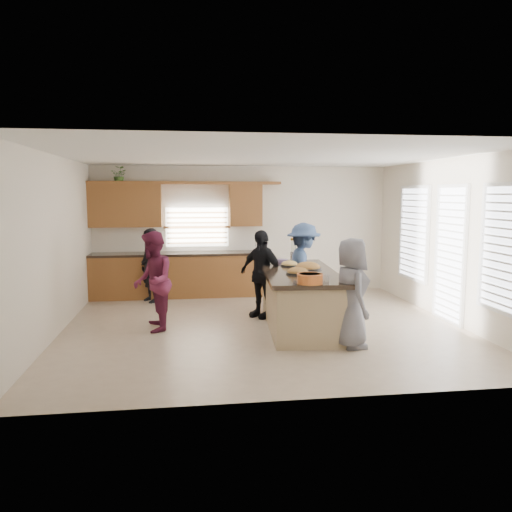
{
  "coord_description": "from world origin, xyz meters",
  "views": [
    {
      "loc": [
        -1.22,
        -8.0,
        2.19
      ],
      "look_at": [
        -0.07,
        0.3,
        1.15
      ],
      "focal_mm": 35.0,
      "sensor_mm": 36.0,
      "label": 1
    }
  ],
  "objects": [
    {
      "name": "floor",
      "position": [
        0.0,
        0.0,
        0.0
      ],
      "size": [
        6.5,
        6.5,
        0.0
      ],
      "primitive_type": "plane",
      "color": "#C6AF93",
      "rests_on": "ground"
    },
    {
      "name": "back_cabinetry",
      "position": [
        -1.47,
        2.73,
        0.91
      ],
      "size": [
        4.08,
        0.66,
        2.46
      ],
      "color": "brown",
      "rests_on": "ground"
    },
    {
      "name": "woman_left_back",
      "position": [
        -1.98,
        2.22,
        0.75
      ],
      "size": [
        0.59,
        0.66,
        1.51
      ],
      "primitive_type": "imported",
      "rotation": [
        0.0,
        0.0,
        -1.03
      ],
      "color": "black",
      "rests_on": "ground"
    },
    {
      "name": "woman_right_back",
      "position": [
        0.88,
        0.82,
        0.84
      ],
      "size": [
        0.64,
        1.09,
        1.68
      ],
      "primitive_type": "imported",
      "rotation": [
        0.0,
        0.0,
        1.59
      ],
      "color": "#364C75",
      "rests_on": "ground"
    },
    {
      "name": "potted_plant",
      "position": [
        -2.6,
        2.82,
        2.58
      ],
      "size": [
        0.39,
        0.36,
        0.36
      ],
      "primitive_type": "imported",
      "rotation": [
        0.0,
        0.0,
        -0.28
      ],
      "color": "#477830",
      "rests_on": "back_cabinetry"
    },
    {
      "name": "clear_cup",
      "position": [
        0.74,
        -1.19,
        1.0
      ],
      "size": [
        0.09,
        0.09,
        0.1
      ],
      "primitive_type": "cylinder",
      "color": "white",
      "rests_on": "island"
    },
    {
      "name": "platter_back",
      "position": [
        0.54,
        0.43,
        0.98
      ],
      "size": [
        0.31,
        0.31,
        0.13
      ],
      "color": "black",
      "rests_on": "island"
    },
    {
      "name": "woman_left_front",
      "position": [
        0.07,
        0.66,
        0.78
      ],
      "size": [
        0.89,
        0.94,
        1.57
      ],
      "primitive_type": "imported",
      "rotation": [
        0.0,
        0.0,
        -0.85
      ],
      "color": "black",
      "rests_on": "ground"
    },
    {
      "name": "woman_left_mid",
      "position": [
        -1.78,
        0.01,
        0.81
      ],
      "size": [
        0.66,
        0.82,
        1.61
      ],
      "primitive_type": "imported",
      "rotation": [
        0.0,
        0.0,
        -1.5
      ],
      "color": "maroon",
      "rests_on": "ground"
    },
    {
      "name": "flower_vase",
      "position": [
        0.77,
        1.13,
        1.17
      ],
      "size": [
        0.14,
        0.14,
        0.43
      ],
      "color": "silver",
      "rests_on": "island"
    },
    {
      "name": "island",
      "position": [
        0.59,
        -0.11,
        0.45
      ],
      "size": [
        1.35,
        2.78,
        0.95
      ],
      "rotation": [
        0.0,
        0.0,
        -0.08
      ],
      "color": "tan",
      "rests_on": "ground"
    },
    {
      "name": "room_shell",
      "position": [
        0.0,
        0.0,
        1.9
      ],
      "size": [
        6.52,
        6.02,
        2.81
      ],
      "color": "silver",
      "rests_on": "ground"
    },
    {
      "name": "plate_stack",
      "position": [
        0.51,
        0.91,
        0.98
      ],
      "size": [
        0.2,
        0.2,
        0.06
      ],
      "primitive_type": "cylinder",
      "color": "#A789C7",
      "rests_on": "island"
    },
    {
      "name": "right_wall_glazing",
      "position": [
        3.22,
        -0.13,
        1.34
      ],
      "size": [
        0.06,
        4.0,
        2.25
      ],
      "color": "white",
      "rests_on": "ground"
    },
    {
      "name": "salad_bowl",
      "position": [
        0.47,
        -1.31,
        1.03
      ],
      "size": [
        0.36,
        0.36,
        0.14
      ],
      "color": "orange",
      "rests_on": "island"
    },
    {
      "name": "platter_mid",
      "position": [
        0.77,
        0.02,
        0.98
      ],
      "size": [
        0.46,
        0.46,
        0.19
      ],
      "color": "black",
      "rests_on": "island"
    },
    {
      "name": "platter_front",
      "position": [
        0.49,
        -0.44,
        0.98
      ],
      "size": [
        0.37,
        0.37,
        0.15
      ],
      "color": "black",
      "rests_on": "island"
    },
    {
      "name": "woman_right_front",
      "position": [
        1.09,
        -1.26,
        0.79
      ],
      "size": [
        0.52,
        0.78,
        1.58
      ],
      "primitive_type": "imported",
      "rotation": [
        0.0,
        0.0,
        1.59
      ],
      "color": "slate",
      "rests_on": "ground"
    }
  ]
}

